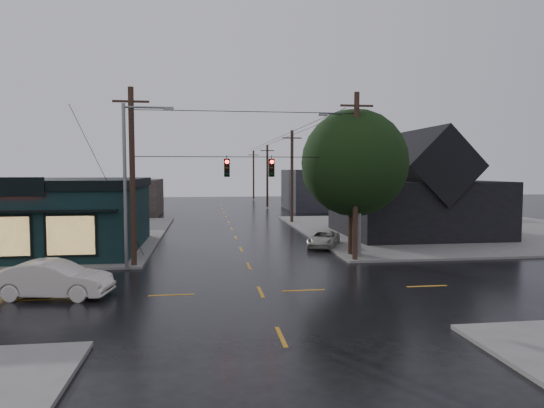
{
  "coord_description": "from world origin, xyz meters",
  "views": [
    {
      "loc": [
        -2.46,
        -21.56,
        5.53
      ],
      "look_at": [
        1.18,
        4.73,
        3.68
      ],
      "focal_mm": 32.0,
      "sensor_mm": 36.0,
      "label": 1
    }
  ],
  "objects": [
    {
      "name": "corner_tree",
      "position": [
        7.0,
        8.39,
        5.98
      ],
      "size": [
        6.82,
        6.82,
        9.26
      ],
      "color": "black",
      "rests_on": "ground"
    },
    {
      "name": "utility_pole_far_b",
      "position": [
        6.5,
        48.0,
        0.0
      ],
      "size": [
        2.0,
        0.32,
        9.15
      ],
      "primitive_type": null,
      "color": "black",
      "rests_on": "ground"
    },
    {
      "name": "utility_pole_far_a",
      "position": [
        6.5,
        28.0,
        0.0
      ],
      "size": [
        2.0,
        0.32,
        9.65
      ],
      "primitive_type": null,
      "color": "black",
      "rests_on": "ground"
    },
    {
      "name": "sidewalk_ne",
      "position": [
        20.0,
        20.0,
        0.07
      ],
      "size": [
        28.0,
        28.0,
        0.15
      ],
      "primitive_type": "cube",
      "color": "slate",
      "rests_on": "ground"
    },
    {
      "name": "pizza_shop",
      "position": [
        -15.0,
        12.94,
        2.56
      ],
      "size": [
        16.3,
        12.34,
        4.9
      ],
      "color": "black",
      "rests_on": "ground"
    },
    {
      "name": "utility_pole_ne",
      "position": [
        6.5,
        6.5,
        0.0
      ],
      "size": [
        2.0,
        0.32,
        10.15
      ],
      "primitive_type": null,
      "color": "black",
      "rests_on": "ground"
    },
    {
      "name": "ground_plane",
      "position": [
        0.0,
        0.0,
        0.0
      ],
      "size": [
        160.0,
        160.0,
        0.0
      ],
      "primitive_type": "plane",
      "color": "black"
    },
    {
      "name": "streetlight_nw",
      "position": [
        -6.8,
        5.8,
        0.0
      ],
      "size": [
        5.4,
        0.3,
        9.15
      ],
      "primitive_type": null,
      "color": "slate",
      "rests_on": "ground"
    },
    {
      "name": "streetlight_ne",
      "position": [
        7.0,
        7.2,
        0.0
      ],
      "size": [
        5.4,
        0.3,
        9.15
      ],
      "primitive_type": null,
      "color": "slate",
      "rests_on": "ground"
    },
    {
      "name": "utility_pole_nw",
      "position": [
        -6.5,
        6.5,
        0.0
      ],
      "size": [
        2.0,
        0.32,
        10.15
      ],
      "primitive_type": null,
      "color": "black",
      "rests_on": "ground"
    },
    {
      "name": "ne_building",
      "position": [
        15.0,
        17.0,
        4.47
      ],
      "size": [
        12.6,
        11.6,
        8.75
      ],
      "color": "black",
      "rests_on": "ground"
    },
    {
      "name": "utility_pole_far_c",
      "position": [
        6.5,
        68.0,
        0.0
      ],
      "size": [
        2.0,
        0.32,
        9.15
      ],
      "primitive_type": null,
      "color": "black",
      "rests_on": "ground"
    },
    {
      "name": "bg_building_east",
      "position": [
        16.0,
        45.0,
        2.8
      ],
      "size": [
        14.0,
        12.0,
        5.6
      ],
      "primitive_type": "cube",
      "color": "#232428",
      "rests_on": "ground"
    },
    {
      "name": "span_signal_assembly",
      "position": [
        0.1,
        6.5,
        5.7
      ],
      "size": [
        13.0,
        0.48,
        1.23
      ],
      "color": "black",
      "rests_on": "ground"
    },
    {
      "name": "sedan_cream",
      "position": [
        -9.02,
        0.25,
        0.81
      ],
      "size": [
        5.12,
        2.46,
        1.62
      ],
      "primitive_type": "imported",
      "rotation": [
        0.0,
        0.0,
        1.41
      ],
      "color": "beige",
      "rests_on": "ground"
    },
    {
      "name": "suv_silver",
      "position": [
        6.0,
        12.29,
        0.57
      ],
      "size": [
        3.38,
        4.54,
        1.15
      ],
      "primitive_type": "imported",
      "rotation": [
        0.0,
        0.0,
        -0.41
      ],
      "color": "#B8B7AA",
      "rests_on": "ground"
    },
    {
      "name": "bg_building_west",
      "position": [
        -14.0,
        40.0,
        2.2
      ],
      "size": [
        12.0,
        10.0,
        4.4
      ],
      "primitive_type": "cube",
      "color": "#2F2822",
      "rests_on": "ground"
    }
  ]
}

